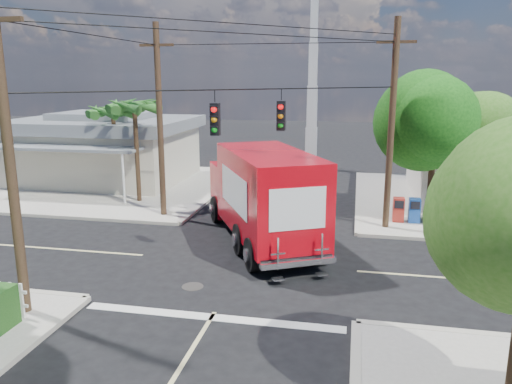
# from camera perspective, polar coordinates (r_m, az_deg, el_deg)

# --- Properties ---
(ground) EXTENTS (120.00, 120.00, 0.00)m
(ground) POSITION_cam_1_polar(r_m,az_deg,el_deg) (18.34, -1.26, -8.10)
(ground) COLOR black
(ground) RESTS_ON ground
(sidewalk_ne) EXTENTS (14.12, 14.12, 0.14)m
(sidewalk_ne) POSITION_cam_1_polar(r_m,az_deg,el_deg) (29.20, 25.20, -1.18)
(sidewalk_ne) COLOR #A39D93
(sidewalk_ne) RESTS_ON ground
(sidewalk_nw) EXTENTS (14.12, 14.12, 0.14)m
(sidewalk_nw) POSITION_cam_1_polar(r_m,az_deg,el_deg) (31.90, -16.20, 0.67)
(sidewalk_nw) COLOR #A39D93
(sidewalk_nw) RESTS_ON ground
(road_markings) EXTENTS (32.00, 32.00, 0.01)m
(road_markings) POSITION_cam_1_polar(r_m,az_deg,el_deg) (17.01, -2.36, -9.84)
(road_markings) COLOR beige
(road_markings) RESTS_ON ground
(building_nw) EXTENTS (10.80, 10.20, 4.30)m
(building_nw) POSITION_cam_1_polar(r_m,az_deg,el_deg) (33.44, -16.89, 4.92)
(building_nw) COLOR beige
(building_nw) RESTS_ON sidewalk_nw
(radio_tower) EXTENTS (0.80, 0.80, 17.00)m
(radio_tower) POSITION_cam_1_polar(r_m,az_deg,el_deg) (36.84, 6.47, 11.44)
(radio_tower) COLOR silver
(radio_tower) RESTS_ON ground
(tree_ne_front) EXTENTS (4.21, 4.14, 6.66)m
(tree_ne_front) POSITION_cam_1_polar(r_m,az_deg,el_deg) (23.76, 19.90, 7.81)
(tree_ne_front) COLOR #422D1C
(tree_ne_front) RESTS_ON sidewalk_ne
(tree_ne_back) EXTENTS (3.77, 3.66, 5.82)m
(tree_ne_back) POSITION_cam_1_polar(r_m,az_deg,el_deg) (26.45, 24.74, 6.58)
(tree_ne_back) COLOR #422D1C
(tree_ne_back) RESTS_ON sidewalk_ne
(palm_nw_front) EXTENTS (3.01, 3.08, 5.59)m
(palm_nw_front) POSITION_cam_1_polar(r_m,az_deg,el_deg) (26.73, -13.72, 9.30)
(palm_nw_front) COLOR #422D1C
(palm_nw_front) RESTS_ON sidewalk_nw
(palm_nw_back) EXTENTS (3.01, 3.08, 5.19)m
(palm_nw_back) POSITION_cam_1_polar(r_m,az_deg,el_deg) (28.98, -16.05, 8.69)
(palm_nw_back) COLOR #422D1C
(palm_nw_back) RESTS_ON sidewalk_nw
(utility_poles) EXTENTS (12.00, 10.68, 9.00)m
(utility_poles) POSITION_cam_1_polar(r_m,az_deg,el_deg) (19.16, -4.92, 7.18)
(utility_poles) COLOR #473321
(utility_poles) RESTS_ON ground
(vending_boxes) EXTENTS (1.90, 0.50, 1.10)m
(vending_boxes) POSITION_cam_1_polar(r_m,az_deg,el_deg) (23.79, 17.64, -2.01)
(vending_boxes) COLOR #A7281F
(vending_boxes) RESTS_ON sidewalk_ne
(delivery_truck) EXTENTS (6.34, 9.04, 3.83)m
(delivery_truck) POSITION_cam_1_polar(r_m,az_deg,el_deg) (20.11, 0.76, -0.39)
(delivery_truck) COLOR black
(delivery_truck) RESTS_ON ground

